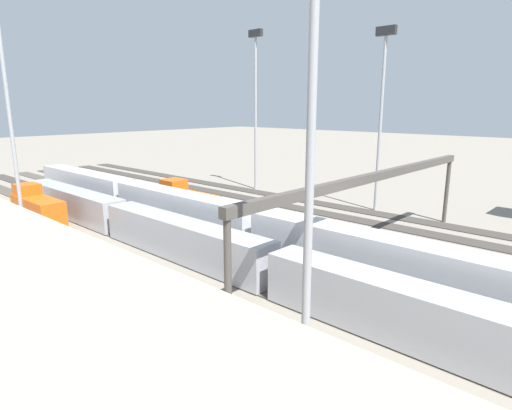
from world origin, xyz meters
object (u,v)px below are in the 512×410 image
at_px(signal_gantry, 376,183).
at_px(train_on_track_6, 182,239).
at_px(train_on_track_4, 187,203).
at_px(light_mast_1, 3,64).
at_px(train_on_track_7, 37,209).
at_px(train_on_track_5, 257,234).
at_px(light_mast_2, 382,96).
at_px(light_mast_0, 256,91).
at_px(light_mast_3, 312,100).

bearing_deg(signal_gantry, train_on_track_6, 41.43).
bearing_deg(train_on_track_4, light_mast_1, 60.62).
bearing_deg(train_on_track_7, train_on_track_5, -160.74).
bearing_deg(light_mast_2, train_on_track_7, 53.58).
xyz_separation_m(train_on_track_4, light_mast_1, (9.74, 17.30, 17.36)).
bearing_deg(train_on_track_7, light_mast_0, -94.80).
xyz_separation_m(train_on_track_6, light_mast_1, (21.64, 7.30, 17.49)).
bearing_deg(train_on_track_4, signal_gantry, -174.52).
bearing_deg(light_mast_2, signal_gantry, 116.81).
bearing_deg(train_on_track_6, light_mast_0, -58.35).
xyz_separation_m(train_on_track_7, signal_gantry, (-37.18, -17.50, 5.58)).
xyz_separation_m(train_on_track_7, light_mast_3, (-44.32, 3.39, 13.00)).
xyz_separation_m(light_mast_0, light_mast_1, (1.75, 39.56, 1.91)).
bearing_deg(light_mast_2, light_mast_1, 56.59).
relative_size(light_mast_0, signal_gantry, 0.69).
relative_size(light_mast_0, light_mast_2, 1.09).
bearing_deg(light_mast_2, train_on_track_5, 92.75).
relative_size(train_on_track_7, light_mast_0, 0.36).
bearing_deg(train_on_track_6, train_on_track_7, 12.26).
xyz_separation_m(train_on_track_6, train_on_track_4, (11.90, -10.00, 0.14)).
bearing_deg(light_mast_3, light_mast_1, -1.45).
xyz_separation_m(light_mast_1, signal_gantry, (-35.80, -19.80, -11.78)).
xyz_separation_m(train_on_track_5, light_mast_3, (-15.71, 13.39, 12.53)).
distance_m(train_on_track_7, light_mast_2, 48.14).
height_order(train_on_track_6, light_mast_2, light_mast_2).
bearing_deg(signal_gantry, train_on_track_5, 41.20).
relative_size(train_on_track_6, light_mast_2, 2.81).
bearing_deg(train_on_track_7, train_on_track_4, -126.54).
bearing_deg(light_mast_0, train_on_track_6, 121.65).
xyz_separation_m(light_mast_1, light_mast_3, (-42.94, 1.09, -4.36)).
relative_size(train_on_track_5, light_mast_3, 4.11).
distance_m(train_on_track_6, train_on_track_5, 7.53).
bearing_deg(train_on_track_4, train_on_track_7, 53.46).
xyz_separation_m(light_mast_1, light_mast_2, (-25.94, -39.32, -3.17)).
relative_size(train_on_track_6, light_mast_3, 3.07).
height_order(train_on_track_7, train_on_track_4, same).
distance_m(train_on_track_5, signal_gantry, 12.48).
bearing_deg(train_on_track_5, train_on_track_6, 41.78).
height_order(train_on_track_5, train_on_track_4, same).
bearing_deg(light_mast_3, light_mast_0, -44.62).
height_order(train_on_track_5, signal_gantry, signal_gantry).
distance_m(light_mast_3, signal_gantry, 23.29).
bearing_deg(light_mast_2, train_on_track_6, 82.35).
xyz_separation_m(train_on_track_5, light_mast_1, (27.24, 12.30, 16.89)).
xyz_separation_m(train_on_track_4, light_mast_3, (-33.21, 18.39, 13.00)).
xyz_separation_m(train_on_track_6, train_on_track_5, (-5.60, -5.00, 0.60)).
distance_m(train_on_track_6, light_mast_2, 35.34).
xyz_separation_m(light_mast_0, signal_gantry, (-34.05, 19.76, -9.87)).
relative_size(train_on_track_5, light_mast_2, 3.76).
relative_size(train_on_track_5, light_mast_1, 3.06).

